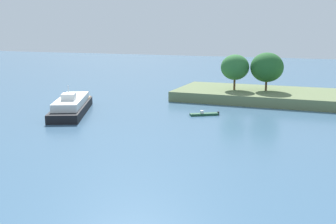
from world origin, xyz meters
name	(u,v)px	position (x,y,z in m)	size (l,w,h in m)	color
treeline_island	(336,91)	(19.51, 70.88, 2.81)	(63.04, 17.61, 10.03)	#66754C
white_riverboat	(72,106)	(-24.21, 45.32, 1.31)	(11.96, 18.63, 5.28)	black
fishing_skiff	(204,114)	(-1.73, 51.90, 0.22)	(4.78, 3.59, 0.87)	#19472D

